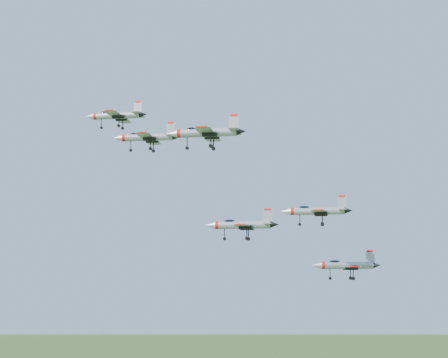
# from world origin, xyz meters

# --- Properties ---
(jet_lead) EXTENTS (13.29, 10.92, 3.56)m
(jet_lead) POSITION_xyz_m (-22.55, 11.69, 139.03)
(jet_lead) COLOR #979BA2
(jet_left_high) EXTENTS (12.73, 10.46, 3.41)m
(jet_left_high) POSITION_xyz_m (-12.48, -0.80, 131.58)
(jet_left_high) COLOR #979BA2
(jet_right_high) EXTENTS (12.80, 10.52, 3.43)m
(jet_right_high) POSITION_xyz_m (0.95, -15.07, 128.95)
(jet_right_high) COLOR #979BA2
(jet_left_low) EXTENTS (13.89, 11.41, 3.72)m
(jet_left_low) POSITION_xyz_m (4.11, 5.63, 115.89)
(jet_left_low) COLOR #979BA2
(jet_right_low) EXTENTS (11.24, 9.24, 3.01)m
(jet_right_low) POSITION_xyz_m (17.81, -11.04, 116.82)
(jet_right_low) COLOR #979BA2
(jet_trail) EXTENTS (11.74, 9.82, 3.14)m
(jet_trail) POSITION_xyz_m (22.57, -1.75, 108.45)
(jet_trail) COLOR #979BA2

